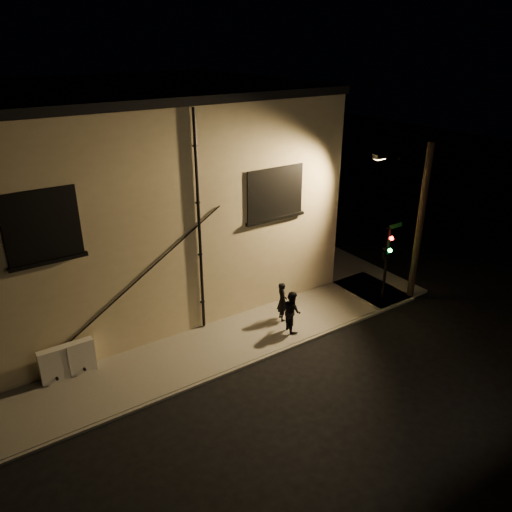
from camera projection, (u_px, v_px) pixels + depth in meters
ground at (285, 350)px, 18.37m from camera, size 90.00×90.00×0.00m
sidewalk at (248, 293)px, 22.30m from camera, size 21.00×16.00×0.12m
building at (110, 190)px, 21.89m from camera, size 16.20×12.23×8.80m
utility_cabinet at (68, 361)px, 16.54m from camera, size 1.79×0.30×1.18m
pedestrian_a at (282, 301)px, 19.79m from camera, size 0.54×0.68×1.63m
pedestrian_b at (292, 311)px, 19.06m from camera, size 0.77×0.91×1.65m
traffic_signal at (386, 252)px, 20.66m from camera, size 1.13×1.95×3.37m
streetlamp_pole at (417, 219)px, 20.59m from camera, size 2.02×1.38×6.83m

